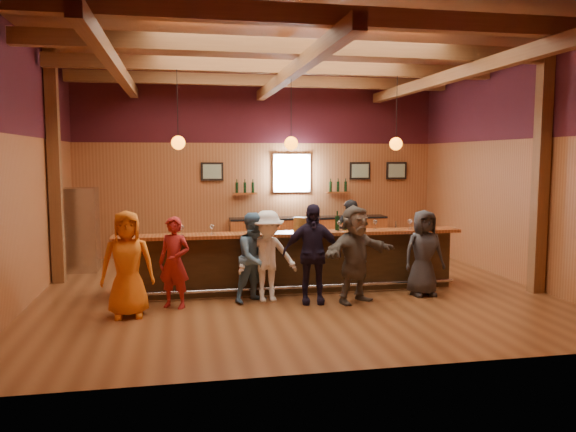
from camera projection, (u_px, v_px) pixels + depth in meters
The scene contains 27 objects.
room at pixel (291, 115), 10.11m from camera, with size 9.04×9.00×4.52m.
bar_counter at pixel (290, 261), 10.48m from camera, with size 6.30×1.07×1.11m.
back_bar_cabinet at pixel (309, 236), 14.20m from camera, with size 4.00×0.52×0.95m.
window at pixel (292, 173), 14.18m from camera, with size 0.95×0.09×0.95m.
framed_pictures at pixel (325, 171), 14.33m from camera, with size 5.35×0.05×0.45m.
wine_shelves at pixel (292, 190), 14.16m from camera, with size 3.00×0.18×0.30m.
pendant_lights at pixel (291, 143), 10.10m from camera, with size 4.24×0.24×1.37m.
stainless_fridge at pixel (81, 230), 12.06m from camera, with size 0.70×0.70×1.80m, color silver.
customer_orange at pixel (127, 264), 8.58m from camera, with size 0.80×0.52×1.65m, color orange.
customer_redvest at pixel (174, 262), 9.11m from camera, with size 0.55×0.36×1.50m, color maroon.
customer_denim at pixel (255, 257), 9.49m from camera, with size 0.74×0.58×1.53m, color teal.
customer_white at pixel (267, 256), 9.53m from camera, with size 1.00×0.58×1.56m, color white.
customer_navy at pixel (312, 254), 9.40m from camera, with size 0.99×0.41×1.68m, color black.
customer_brown at pixel (355, 254), 9.45m from camera, with size 1.53×0.49×1.65m, color #5A5248.
customer_dark at pixel (424, 253), 9.93m from camera, with size 0.75×0.49×1.53m, color #2B2B2E.
bartender at pixel (350, 238), 11.48m from camera, with size 0.58×0.38×1.60m, color black.
ice_bucket at pixel (300, 224), 10.11m from camera, with size 0.24×0.24×0.27m, color brown.
bottle_a at pixel (337, 223), 10.32m from camera, with size 0.08×0.08×0.36m.
bottle_b at pixel (345, 223), 10.38m from camera, with size 0.07×0.07×0.33m.
glass_a at pixel (133, 228), 9.61m from camera, with size 0.09×0.09×0.20m.
glass_b at pixel (182, 228), 9.64m from camera, with size 0.08×0.08×0.18m.
glass_c at pixel (212, 227), 9.81m from camera, with size 0.08×0.08×0.17m.
glass_d at pixel (248, 226), 9.84m from camera, with size 0.08×0.08×0.18m.
glass_e at pixel (272, 224), 10.09m from camera, with size 0.09×0.09×0.20m.
glass_f at pixel (339, 224), 10.22m from camera, with size 0.08×0.08×0.19m.
glass_g at pixel (375, 222), 10.48m from camera, with size 0.08×0.08×0.18m.
glass_h at pixel (410, 222), 10.50m from camera, with size 0.09×0.09×0.19m.
Camera 1 is at (-1.99, -9.99, 2.45)m, focal length 35.00 mm.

